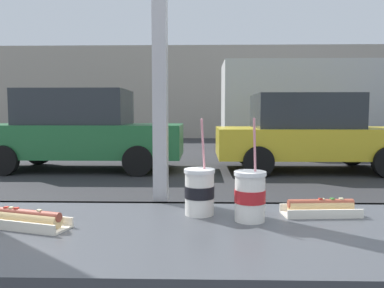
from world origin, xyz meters
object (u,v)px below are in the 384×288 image
(parked_car_green, at_px, (81,130))
(box_truck, at_px, (322,103))
(hotdog_tray_far, at_px, (321,208))
(soda_cup_left, at_px, (250,195))
(hotdog_tray_near, at_px, (27,219))
(parked_car_yellow, at_px, (308,132))
(soda_cup_right, at_px, (199,191))

(parked_car_green, relative_size, box_truck, 0.65)
(hotdog_tray_far, height_order, box_truck, box_truck)
(parked_car_green, bearing_deg, box_truck, 32.41)
(soda_cup_left, xyz_separation_m, parked_car_green, (-2.94, 7.55, -0.15))
(soda_cup_left, xyz_separation_m, box_truck, (3.99, 11.95, 0.57))
(hotdog_tray_near, height_order, parked_car_green, parked_car_green)
(parked_car_green, distance_m, box_truck, 8.24)
(soda_cup_left, distance_m, hotdog_tray_far, 0.25)
(parked_car_green, bearing_deg, hotdog_tray_near, -73.16)
(soda_cup_left, xyz_separation_m, parked_car_yellow, (2.30, 7.55, -0.20))
(hotdog_tray_far, distance_m, parked_car_green, 8.12)
(soda_cup_left, relative_size, hotdog_tray_far, 1.27)
(box_truck, bearing_deg, hotdog_tray_near, -111.02)
(soda_cup_right, xyz_separation_m, hotdog_tray_far, (0.38, 0.00, -0.05))
(soda_cup_left, relative_size, soda_cup_right, 1.01)
(soda_cup_right, relative_size, parked_car_yellow, 0.07)
(hotdog_tray_far, bearing_deg, parked_car_yellow, 74.54)
(soda_cup_left, bearing_deg, parked_car_green, 111.29)
(soda_cup_left, xyz_separation_m, hotdog_tray_near, (-0.63, -0.08, -0.05))
(soda_cup_left, relative_size, parked_car_green, 0.07)
(soda_cup_left, bearing_deg, hotdog_tray_near, -172.64)
(soda_cup_right, bearing_deg, parked_car_yellow, 71.88)
(soda_cup_right, distance_m, hotdog_tray_far, 0.38)
(soda_cup_right, bearing_deg, parked_car_green, 110.45)
(soda_cup_right, height_order, hotdog_tray_far, soda_cup_right)
(soda_cup_left, height_order, box_truck, box_truck)
(soda_cup_right, bearing_deg, hotdog_tray_far, 0.26)
(parked_car_green, relative_size, parked_car_yellow, 1.08)
(hotdog_tray_far, height_order, parked_car_green, parked_car_green)
(box_truck, bearing_deg, hotdog_tray_far, -107.57)
(hotdog_tray_far, height_order, parked_car_yellow, parked_car_yellow)
(hotdog_tray_far, relative_size, parked_car_yellow, 0.06)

